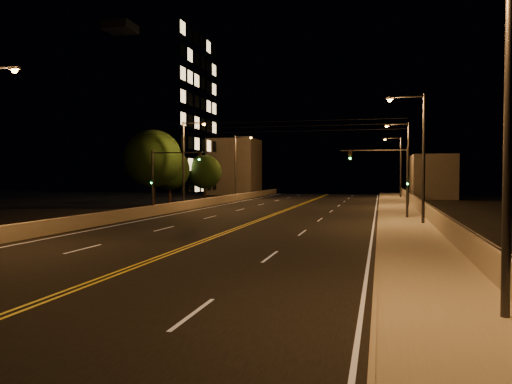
% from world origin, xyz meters
% --- Properties ---
extents(road, '(18.00, 120.00, 0.02)m').
position_xyz_m(road, '(0.00, 20.00, 0.01)').
color(road, black).
rests_on(road, ground).
extents(sidewalk, '(3.60, 120.00, 0.30)m').
position_xyz_m(sidewalk, '(10.80, 20.00, 0.15)').
color(sidewalk, '#9F9885').
rests_on(sidewalk, ground).
extents(curb, '(0.14, 120.00, 0.15)m').
position_xyz_m(curb, '(8.93, 20.00, 0.07)').
color(curb, '#9F9885').
rests_on(curb, ground).
extents(parapet_wall, '(0.30, 120.00, 1.00)m').
position_xyz_m(parapet_wall, '(12.45, 20.00, 0.80)').
color(parapet_wall, '#9E9484').
rests_on(parapet_wall, sidewalk).
extents(jersey_barrier, '(0.45, 120.00, 0.89)m').
position_xyz_m(jersey_barrier, '(-9.83, 20.00, 0.44)').
color(jersey_barrier, '#9E9484').
rests_on(jersey_barrier, ground).
extents(distant_building_right, '(6.00, 10.00, 6.42)m').
position_xyz_m(distant_building_right, '(16.50, 67.72, 3.21)').
color(distant_building_right, '#6E665C').
rests_on(distant_building_right, ground).
extents(distant_building_left, '(8.00, 8.00, 9.72)m').
position_xyz_m(distant_building_left, '(-16.00, 74.39, 4.86)').
color(distant_building_left, '#6E665C').
rests_on(distant_building_left, ground).
extents(parapet_rail, '(0.06, 120.00, 0.06)m').
position_xyz_m(parapet_rail, '(12.45, 20.00, 1.33)').
color(parapet_rail, black).
rests_on(parapet_rail, parapet_wall).
extents(lane_markings, '(17.32, 116.00, 0.00)m').
position_xyz_m(lane_markings, '(0.00, 19.93, 0.02)').
color(lane_markings, silver).
rests_on(lane_markings, road).
extents(streetlight_0, '(2.55, 0.28, 8.82)m').
position_xyz_m(streetlight_0, '(11.51, 2.02, 5.12)').
color(streetlight_0, '#2D2D33').
rests_on(streetlight_0, ground).
extents(streetlight_1, '(2.55, 0.28, 8.82)m').
position_xyz_m(streetlight_1, '(11.51, 24.50, 5.12)').
color(streetlight_1, '#2D2D33').
rests_on(streetlight_1, ground).
extents(streetlight_2, '(2.55, 0.28, 8.82)m').
position_xyz_m(streetlight_2, '(11.51, 43.19, 5.12)').
color(streetlight_2, '#2D2D33').
rests_on(streetlight_2, ground).
extents(streetlight_3, '(2.55, 0.28, 8.82)m').
position_xyz_m(streetlight_3, '(11.51, 63.26, 5.12)').
color(streetlight_3, '#2D2D33').
rests_on(streetlight_3, ground).
extents(streetlight_5, '(2.55, 0.28, 8.82)m').
position_xyz_m(streetlight_5, '(-9.91, 36.70, 5.12)').
color(streetlight_5, '#2D2D33').
rests_on(streetlight_5, ground).
extents(streetlight_6, '(2.55, 0.28, 8.82)m').
position_xyz_m(streetlight_6, '(-9.91, 55.13, 5.12)').
color(streetlight_6, '#2D2D33').
rests_on(streetlight_6, ground).
extents(traffic_signal_right, '(5.11, 0.31, 5.56)m').
position_xyz_m(traffic_signal_right, '(9.94, 28.83, 3.57)').
color(traffic_signal_right, '#2D2D33').
rests_on(traffic_signal_right, ground).
extents(traffic_signal_left, '(5.11, 0.31, 5.56)m').
position_xyz_m(traffic_signal_left, '(-8.74, 28.83, 3.57)').
color(traffic_signal_left, '#2D2D33').
rests_on(traffic_signal_left, ground).
extents(overhead_wires, '(22.00, 0.03, 0.83)m').
position_xyz_m(overhead_wires, '(0.00, 29.50, 7.40)').
color(overhead_wires, black).
extents(building_tower, '(24.00, 15.00, 25.01)m').
position_xyz_m(building_tower, '(-27.03, 54.43, 11.93)').
color(building_tower, '#6E665C').
rests_on(building_tower, ground).
extents(tree_0, '(6.11, 6.11, 8.29)m').
position_xyz_m(tree_0, '(-14.46, 38.70, 5.22)').
color(tree_0, black).
rests_on(tree_0, ground).
extents(tree_1, '(4.82, 4.82, 6.53)m').
position_xyz_m(tree_1, '(-15.32, 44.86, 4.11)').
color(tree_1, black).
rests_on(tree_1, ground).
extents(tree_2, '(4.55, 4.55, 6.16)m').
position_xyz_m(tree_2, '(-13.79, 52.82, 3.88)').
color(tree_2, black).
rests_on(tree_2, ground).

